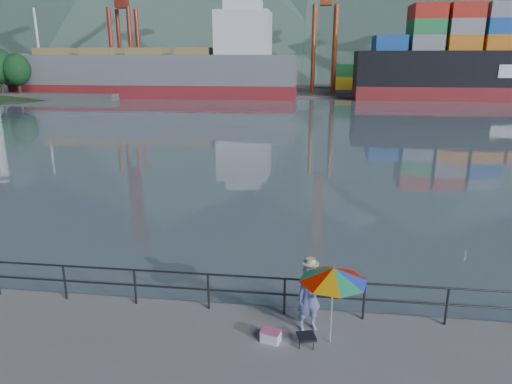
# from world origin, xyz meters

# --- Properties ---
(harbor_water) EXTENTS (500.00, 280.00, 0.00)m
(harbor_water) POSITION_xyz_m (0.00, 130.00, 0.00)
(harbor_water) COLOR slate
(harbor_water) RESTS_ON ground
(far_dock) EXTENTS (200.00, 40.00, 0.40)m
(far_dock) POSITION_xyz_m (10.00, 93.00, 0.00)
(far_dock) COLOR #514F4C
(far_dock) RESTS_ON ground
(guardrail) EXTENTS (22.00, 0.06, 1.03)m
(guardrail) POSITION_xyz_m (0.00, 1.70, 0.52)
(guardrail) COLOR #2D3033
(guardrail) RESTS_ON ground
(port_cranes) EXTENTS (116.00, 28.00, 38.40)m
(port_cranes) POSITION_xyz_m (31.00, 84.00, 16.00)
(port_cranes) COLOR #AC3121
(port_cranes) RESTS_ON ground
(container_stacks) EXTENTS (58.00, 5.40, 7.80)m
(container_stacks) POSITION_xyz_m (37.38, 93.55, 2.72)
(container_stacks) COLOR yellow
(container_stacks) RESTS_ON ground
(fisherman) EXTENTS (0.75, 0.64, 1.73)m
(fisherman) POSITION_xyz_m (3.63, 1.08, 0.87)
(fisherman) COLOR #293E99
(fisherman) RESTS_ON ground
(beach_umbrella) EXTENTS (1.80, 1.80, 1.90)m
(beach_umbrella) POSITION_xyz_m (4.15, 0.59, 1.74)
(beach_umbrella) COLOR white
(beach_umbrella) RESTS_ON ground
(folding_stool) EXTENTS (0.49, 0.49, 0.26)m
(folding_stool) POSITION_xyz_m (3.60, 0.40, 0.14)
(folding_stool) COLOR black
(folding_stool) RESTS_ON ground
(cooler_bag) EXTENTS (0.50, 0.41, 0.25)m
(cooler_bag) POSITION_xyz_m (2.77, 0.45, 0.13)
(cooler_bag) COLOR silver
(cooler_bag) RESTS_ON ground
(fishing_rod) EXTENTS (0.18, 1.90, 1.34)m
(fishing_rod) POSITION_xyz_m (3.83, 1.88, 0.00)
(fishing_rod) COLOR black
(fishing_rod) RESTS_ON ground
(bulk_carrier) EXTENTS (50.57, 8.75, 14.50)m
(bulk_carrier) POSITION_xyz_m (-22.98, 71.71, 4.14)
(bulk_carrier) COLOR maroon
(bulk_carrier) RESTS_ON ground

